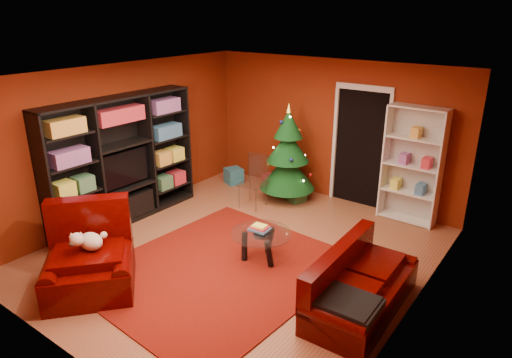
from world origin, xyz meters
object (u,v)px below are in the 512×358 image
Objects in this scene: gift_box_red at (270,179)px; sofa at (363,281)px; rug at (218,270)px; white_bookshelf at (412,166)px; acrylic_chair at (253,184)px; christmas_tree at (288,154)px; gift_box_teal at (234,176)px; coffee_table at (261,246)px; armchair at (89,259)px; media_unit at (122,161)px; gift_box_green at (297,194)px; dog at (91,241)px.

gift_box_red is 4.31m from sofa.
rug is 3.43m from gift_box_red.
sofa is (0.41, -2.77, -0.60)m from white_bookshelf.
white_bookshelf is 2.36× the size of acrylic_chair.
christmas_tree is 5.78× the size of gift_box_teal.
acrylic_chair reaches higher than gift_box_red.
gift_box_red is 3.06m from coffee_table.
gift_box_teal is at bearing 54.32° from armchair.
armchair is at bearing -95.22° from acrylic_chair.
rug is 1.60× the size of white_bookshelf.
gift_box_teal is 0.28× the size of armchair.
coffee_table is (2.66, 0.24, -0.83)m from media_unit.
coffee_table is at bearing -53.85° from acrylic_chair.
gift_box_green is 0.16× the size of sofa.
gift_box_green is at bearing 108.50° from coffee_table.
gift_box_teal is 3.15m from coffee_table.
media_unit is at bearing -125.81° from christmas_tree.
gift_box_teal is 0.80× the size of dog.
rug is 1.74m from dog.
gift_box_red is at bearing 122.34° from coffee_table.
white_bookshelf is (2.86, -0.02, 0.87)m from gift_box_red.
media_unit is 2.79m from coffee_table.
dog is 0.47× the size of acrylic_chair.
coffee_table is (1.33, 1.89, -0.22)m from armchair.
coffee_table is (0.32, 0.58, 0.22)m from rug.
gift_box_teal is at bearing 57.19° from sofa.
dog is at bearing -126.20° from coffee_table.
media_unit is at bearing 81.31° from dog.
coffee_table is (0.72, -2.16, 0.08)m from gift_box_green.
armchair is (-1.01, -1.31, 0.44)m from rug.
white_bookshelf is at bearing 7.18° from sofa.
rug is 2.31m from acrylic_chair.
white_bookshelf reaches higher than coffee_table.
coffee_table is at bearing -71.50° from gift_box_green.
gift_box_teal is 0.18× the size of sofa.
gift_box_teal is 1.12× the size of gift_box_green.
gift_box_red is 0.26× the size of acrylic_chair.
sofa is at bearing 1.60° from media_unit.
armchair is (0.31, -4.48, 0.34)m from gift_box_red.
armchair is 2.89× the size of dog.
christmas_tree reaches higher than rug.
sofa is (3.28, -2.79, 0.27)m from gift_box_red.
gift_box_green is (-0.41, 2.74, 0.13)m from rug.
dog is at bearing -95.74° from christmas_tree.
christmas_tree is 1.52m from gift_box_teal.
coffee_table is (-1.22, -2.57, -0.75)m from white_bookshelf.
sofa reaches higher than gift_box_green.
white_bookshelf is at bearing 19.59° from acrylic_chair.
white_bookshelf is 2.94m from coffee_table.
gift_box_teal reaches higher than gift_box_red.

